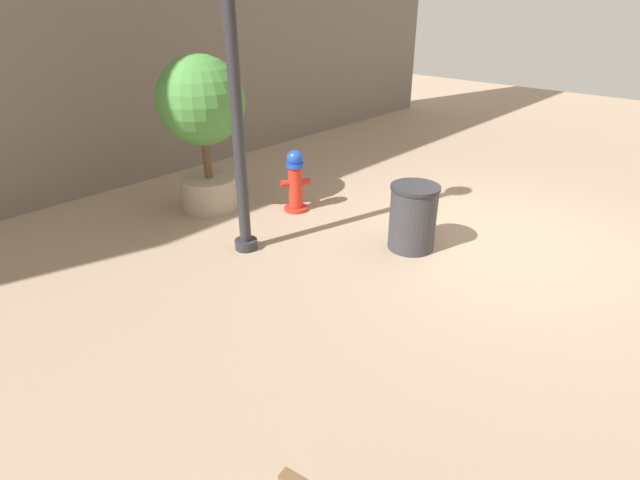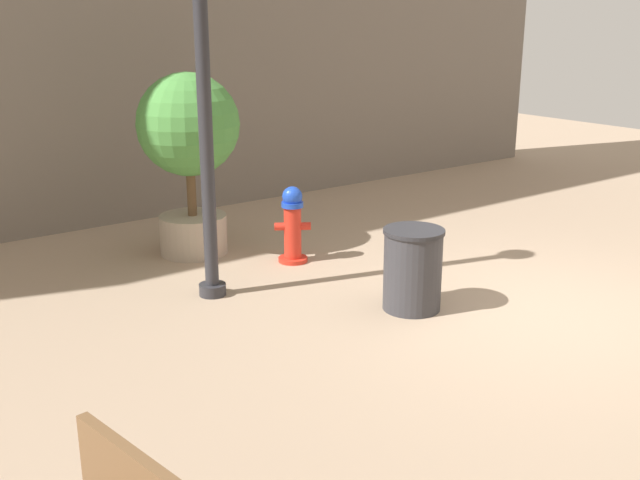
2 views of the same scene
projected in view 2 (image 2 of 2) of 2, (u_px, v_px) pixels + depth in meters
name	position (u px, v px, depth m)	size (l,w,h in m)	color
ground_plane	(536.00, 311.00, 7.46)	(23.40, 23.40, 0.00)	tan
fire_hydrant	(293.00, 224.00, 8.80)	(0.40, 0.40, 0.90)	red
planter_tree	(189.00, 142.00, 8.85)	(1.20, 1.20, 2.17)	tan
street_lamp	(202.00, 44.00, 7.14)	(0.36, 0.36, 4.10)	#2D2D33
trash_bin	(413.00, 269.00, 7.40)	(0.60, 0.60, 0.82)	#38383D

